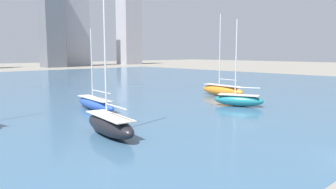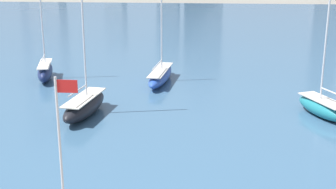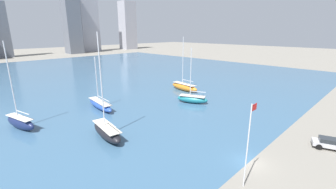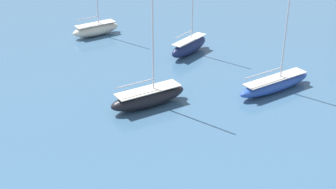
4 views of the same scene
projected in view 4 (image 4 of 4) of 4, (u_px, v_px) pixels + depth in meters
name	position (u px, v px, depth m)	size (l,w,h in m)	color
sailboat_black	(148.00, 97.00, 51.01)	(3.63, 9.26, 16.51)	black
sailboat_navy	(189.00, 46.00, 64.96)	(3.71, 8.12, 15.11)	#19234C
sailboat_blue	(275.00, 84.00, 54.45)	(3.16, 10.83, 11.37)	#284CA8
sailboat_cream	(96.00, 29.00, 72.04)	(2.76, 7.80, 15.99)	beige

